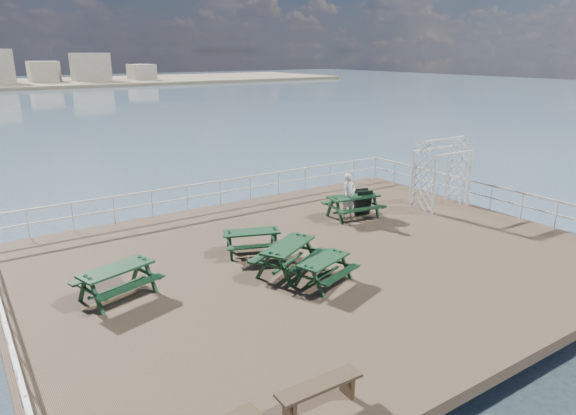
% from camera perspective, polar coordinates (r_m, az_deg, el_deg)
% --- Properties ---
extents(ground, '(18.00, 14.00, 0.30)m').
position_cam_1_polar(ground, '(16.52, 3.26, -5.94)').
color(ground, brown).
rests_on(ground, ground).
extents(sea_backdrop, '(300.00, 300.00, 9.20)m').
position_cam_1_polar(sea_backdrop, '(147.94, -25.94, 12.72)').
color(sea_backdrop, '#456074').
rests_on(sea_backdrop, ground).
extents(railing, '(17.77, 13.76, 1.10)m').
position_cam_1_polar(railing, '(18.12, -1.75, -0.37)').
color(railing, white).
rests_on(railing, ground).
extents(picnic_table_a, '(2.29, 2.04, 0.94)m').
position_cam_1_polar(picnic_table_a, '(14.38, -18.49, -7.19)').
color(picnic_table_a, '#153B1D').
rests_on(picnic_table_a, ground).
extents(picnic_table_b, '(2.14, 1.94, 0.86)m').
position_cam_1_polar(picnic_table_b, '(16.57, -4.03, -3.29)').
color(picnic_table_b, '#153B1D').
rests_on(picnic_table_b, ground).
extents(picnic_table_c, '(2.24, 1.90, 0.99)m').
position_cam_1_polar(picnic_table_c, '(20.24, 7.28, 0.66)').
color(picnic_table_c, '#153B1D').
rests_on(picnic_table_c, ground).
extents(picnic_table_d, '(2.06, 1.85, 0.83)m').
position_cam_1_polar(picnic_table_d, '(14.47, 3.98, -6.45)').
color(picnic_table_d, '#153B1D').
rests_on(picnic_table_d, ground).
extents(picnic_table_e, '(2.54, 2.38, 0.98)m').
position_cam_1_polar(picnic_table_e, '(15.13, 0.03, -4.93)').
color(picnic_table_e, '#153B1D').
rests_on(picnic_table_e, ground).
extents(flat_bench_near, '(1.73, 0.45, 0.50)m').
position_cam_1_polar(flat_bench_near, '(9.94, 3.52, -19.51)').
color(flat_bench_near, '#4F3A28').
rests_on(flat_bench_near, ground).
extents(trellis_arbor, '(2.35, 1.29, 2.89)m').
position_cam_1_polar(trellis_arbor, '(22.25, 16.68, 3.30)').
color(trellis_arbor, white).
rests_on(trellis_arbor, ground).
extents(sandwich_board, '(0.76, 0.65, 1.06)m').
position_cam_1_polar(sandwich_board, '(20.59, 8.28, 0.56)').
color(sandwich_board, black).
rests_on(sandwich_board, ground).
extents(person, '(0.65, 0.43, 1.76)m').
position_cam_1_polar(person, '(20.08, 6.75, 1.28)').
color(person, white).
rests_on(person, ground).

